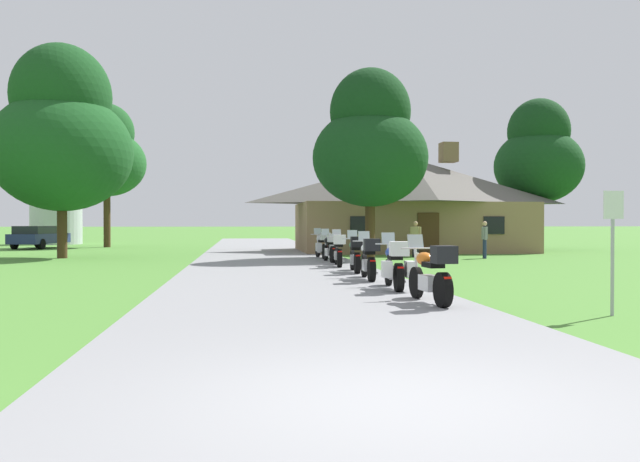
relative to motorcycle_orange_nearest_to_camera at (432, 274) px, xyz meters
name	(u,v)px	position (x,y,z in m)	size (l,w,h in m)	color
ground_plane	(275,263)	(-2.32, 13.53, -0.62)	(500.00, 500.00, 0.00)	#4C8433
asphalt_driveway	(277,266)	(-2.32, 11.53, -0.59)	(6.40, 80.00, 0.06)	gray
motorcycle_orange_nearest_to_camera	(432,274)	(0.00, 0.00, 0.00)	(0.66, 2.08, 1.30)	black
motorcycle_blue_second_in_row	(395,266)	(-0.09, 2.59, -0.01)	(0.79, 2.08, 1.30)	black
motorcycle_white_third_in_row	(369,259)	(-0.19, 5.19, 0.00)	(0.66, 2.08, 1.30)	black
motorcycle_green_fourth_in_row	(355,254)	(-0.09, 7.84, 0.00)	(0.66, 2.08, 1.30)	black
motorcycle_red_fifth_in_row	(338,250)	(-0.21, 10.58, 0.00)	(0.66, 2.08, 1.30)	black
motorcycle_black_sixth_in_row	(330,248)	(-0.17, 13.08, 0.00)	(0.66, 2.08, 1.30)	black
motorcycle_silver_farthest_in_row	(322,246)	(-0.13, 15.73, -0.01)	(0.84, 2.08, 1.30)	black
stone_lodge	(410,203)	(5.70, 23.07, 2.06)	(12.99, 7.50, 6.09)	#896B4C
bystander_gray_shirt_near_lodge	(485,238)	(7.17, 15.75, 0.31)	(0.29, 0.54, 1.67)	navy
bystander_tan_shirt_beside_signpost	(416,237)	(4.38, 17.12, 0.31)	(0.47, 0.39, 1.67)	black
metal_signpost_roadside	(613,237)	(2.73, -1.53, 0.73)	(0.36, 0.06, 2.14)	#9EA0A5
tree_by_lodge_front	(370,144)	(2.02, 16.02, 4.44)	(5.09, 5.09, 8.40)	#422D19
tree_left_near	(62,135)	(-11.64, 18.24, 4.91)	(6.26, 6.26, 9.63)	#422D19
tree_right_of_lodge	(539,156)	(13.95, 24.63, 4.97)	(5.19, 5.19, 8.99)	#422D19
tree_left_far	(107,154)	(-12.37, 31.44, 5.44)	(5.04, 5.04, 9.37)	#422D19
metal_silo_distant	(56,193)	(-17.40, 38.08, 3.22)	(3.80, 3.80, 7.66)	#B2B7BC
parked_navy_suv_far_left	(39,236)	(-16.15, 29.90, 0.16)	(2.64, 4.86, 1.40)	navy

